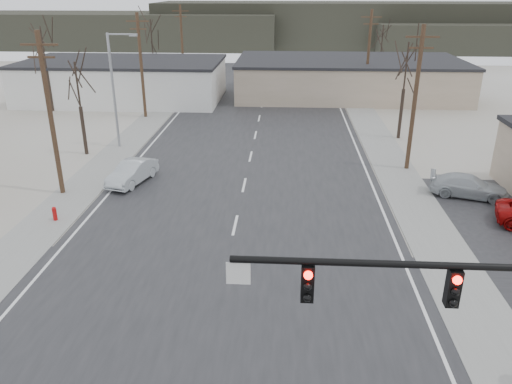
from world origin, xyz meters
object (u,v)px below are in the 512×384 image
traffic_signal_mast (493,321)px  sedan_crossing (132,172)px  car_parked_silver (468,186)px  car_far_b (261,84)px  car_far_a (265,81)px  fire_hydrant (55,214)px

traffic_signal_mast → sedan_crossing: size_ratio=2.01×
traffic_signal_mast → car_parked_silver: bearing=71.9°
traffic_signal_mast → car_far_b: 53.89m
sedan_crossing → car_far_a: (7.28, 35.03, 0.01)m
fire_hydrant → traffic_signal_mast: bearing=-38.1°
car_parked_silver → sedan_crossing: bearing=103.7°
fire_hydrant → car_parked_silver: bearing=11.6°
car_far_b → car_parked_silver: car_parked_silver is taller
traffic_signal_mast → fire_hydrant: (-18.09, 14.20, -4.22)m
car_far_a → sedan_crossing: bearing=66.5°
car_far_a → car_parked_silver: car_far_a is taller
fire_hydrant → sedan_crossing: bearing=65.8°
car_far_a → car_parked_silver: (14.40, -36.03, -0.08)m
fire_hydrant → car_far_b: bearing=76.1°
car_parked_silver → car_far_b: bearing=39.9°
fire_hydrant → car_far_a: 42.23m
traffic_signal_mast → sedan_crossing: bearing=127.3°
traffic_signal_mast → sedan_crossing: (-15.39, 20.20, -3.90)m
sedan_crossing → car_far_b: 33.58m
fire_hydrant → car_far_b: size_ratio=0.23×
sedan_crossing → car_far_a: bearing=94.1°
sedan_crossing → car_parked_silver: sedan_crossing is taller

